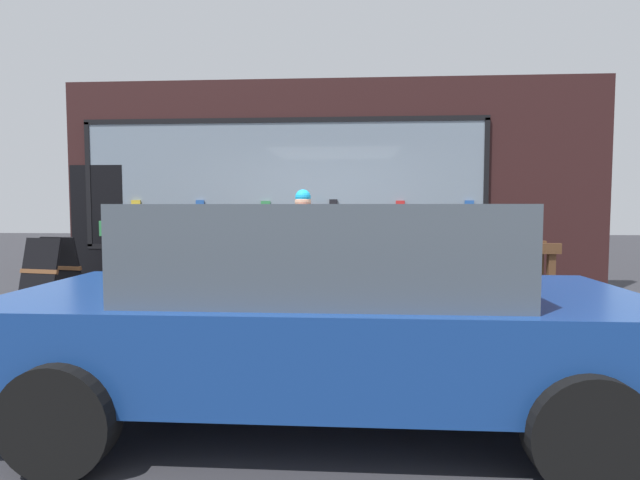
# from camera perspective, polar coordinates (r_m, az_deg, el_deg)

# --- Properties ---
(ground_plane) EXTENTS (40.00, 40.00, 0.00)m
(ground_plane) POSITION_cam_1_polar(r_m,az_deg,el_deg) (6.06, 0.30, -9.53)
(ground_plane) COLOR #2D2D33
(shopfront_facade) EXTENTS (8.88, 0.29, 3.48)m
(shopfront_facade) POSITION_cam_1_polar(r_m,az_deg,el_deg) (8.30, 0.56, 6.11)
(shopfront_facade) COLOR #331919
(shopfront_facade) RESTS_ON ground_plane
(display_table_left) EXTENTS (2.92, 0.60, 0.95)m
(display_table_left) POSITION_cam_1_polar(r_m,az_deg,el_deg) (7.24, -12.14, -1.25)
(display_table_left) COLOR brown
(display_table_left) RESTS_ON ground_plane
(display_table_right) EXTENTS (2.92, 0.59, 0.92)m
(display_table_right) POSITION_cam_1_polar(r_m,az_deg,el_deg) (7.08, 14.06, -1.59)
(display_table_right) COLOR brown
(display_table_right) RESTS_ON ground_plane
(person_browsing) EXTENTS (0.24, 0.65, 1.62)m
(person_browsing) POSITION_cam_1_polar(r_m,az_deg,el_deg) (6.46, -1.95, -0.26)
(person_browsing) COLOR #2D334C
(person_browsing) RESTS_ON ground_plane
(small_dog) EXTENTS (0.20, 0.61, 0.41)m
(small_dog) POSITION_cam_1_polar(r_m,az_deg,el_deg) (6.21, 2.83, -6.50)
(small_dog) COLOR white
(small_dog) RESTS_ON ground_plane
(sandwich_board_sign) EXTENTS (0.70, 0.81, 0.95)m
(sandwich_board_sign) POSITION_cam_1_polar(r_m,az_deg,el_deg) (8.30, -28.34, -2.99)
(sandwich_board_sign) COLOR black
(sandwich_board_sign) RESTS_ON ground_plane
(parked_car) EXTENTS (4.01, 1.86, 1.41)m
(parked_car) POSITION_cam_1_polar(r_m,az_deg,el_deg) (3.32, 0.45, -7.60)
(parked_car) COLOR navy
(parked_car) RESTS_ON ground_plane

